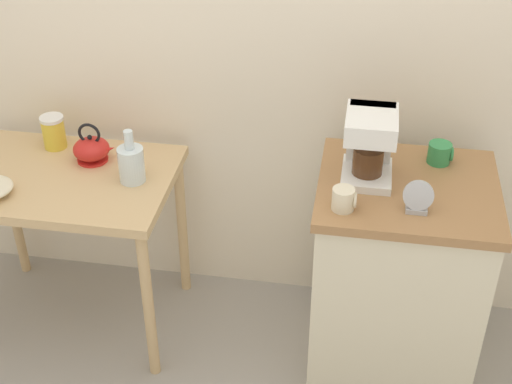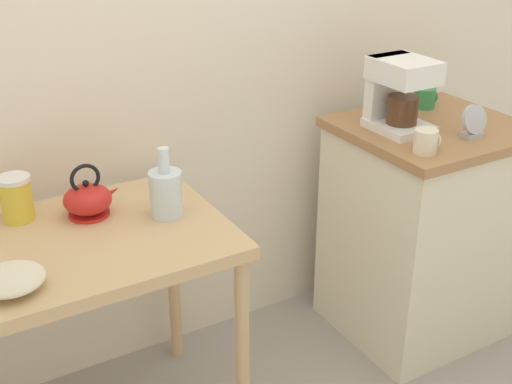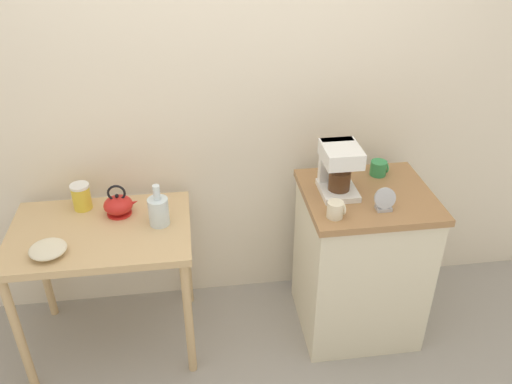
{
  "view_description": "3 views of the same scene",
  "coord_description": "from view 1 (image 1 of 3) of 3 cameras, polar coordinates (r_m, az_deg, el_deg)",
  "views": [
    {
      "loc": [
        0.44,
        -2.24,
        2.31
      ],
      "look_at": [
        0.07,
        -0.02,
        0.8
      ],
      "focal_mm": 50.85,
      "sensor_mm": 36.0,
      "label": 1
    },
    {
      "loc": [
        -1.11,
        -1.68,
        1.7
      ],
      "look_at": [
        -0.15,
        -0.03,
        0.8
      ],
      "focal_mm": 46.5,
      "sensor_mm": 36.0,
      "label": 2
    },
    {
      "loc": [
        -0.25,
        -2.18,
        2.26
      ],
      "look_at": [
        0.05,
        -0.01,
        0.94
      ],
      "focal_mm": 36.86,
      "sensor_mm": 36.0,
      "label": 3
    }
  ],
  "objects": [
    {
      "name": "ground_plane",
      "position": [
        3.25,
        -1.18,
        -11.48
      ],
      "size": [
        8.0,
        8.0,
        0.0
      ],
      "primitive_type": "plane",
      "color": "gray"
    },
    {
      "name": "wooden_table",
      "position": [
        3.04,
        -14.85,
        -0.24
      ],
      "size": [
        0.89,
        0.61,
        0.76
      ],
      "color": "tan",
      "rests_on": "ground_plane"
    },
    {
      "name": "kitchen_counter",
      "position": [
        2.92,
        10.95,
        -6.68
      ],
      "size": [
        0.65,
        0.59,
        0.88
      ],
      "color": "beige",
      "rests_on": "ground_plane"
    },
    {
      "name": "teakettle",
      "position": [
        3.03,
        -12.79,
        3.33
      ],
      "size": [
        0.18,
        0.15,
        0.17
      ],
      "color": "red",
      "rests_on": "wooden_table"
    },
    {
      "name": "glass_carafe_vase",
      "position": [
        2.85,
        -9.79,
        2.25
      ],
      "size": [
        0.1,
        0.1,
        0.22
      ],
      "color": "silver",
      "rests_on": "wooden_table"
    },
    {
      "name": "canister_enamel",
      "position": [
        3.16,
        -15.63,
        4.57
      ],
      "size": [
        0.1,
        0.1,
        0.14
      ],
      "color": "gold",
      "rests_on": "wooden_table"
    },
    {
      "name": "coffee_maker",
      "position": [
        2.62,
        8.93,
        3.96
      ],
      "size": [
        0.18,
        0.22,
        0.26
      ],
      "color": "white",
      "rests_on": "kitchen_counter"
    },
    {
      "name": "mug_tall_green",
      "position": [
        2.8,
        14.26,
        2.98
      ],
      "size": [
        0.09,
        0.09,
        0.08
      ],
      "color": "#338C4C",
      "rests_on": "kitchen_counter"
    },
    {
      "name": "mug_small_cream",
      "position": [
        2.48,
        6.93,
        -0.56
      ],
      "size": [
        0.08,
        0.08,
        0.08
      ],
      "color": "beige",
      "rests_on": "kitchen_counter"
    },
    {
      "name": "table_clock",
      "position": [
        2.5,
        12.62,
        -0.5
      ],
      "size": [
        0.1,
        0.05,
        0.12
      ],
      "color": "#B2B5BA",
      "rests_on": "kitchen_counter"
    }
  ]
}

